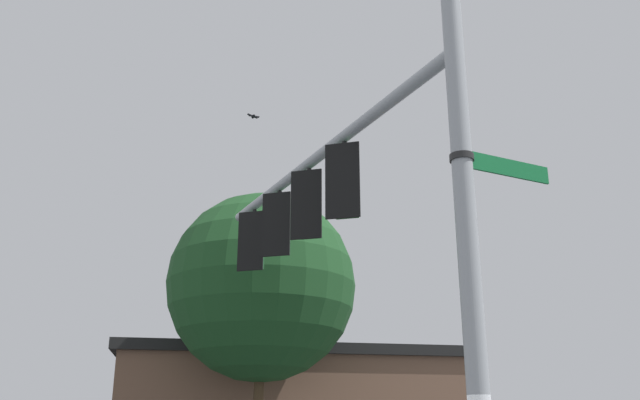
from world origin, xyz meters
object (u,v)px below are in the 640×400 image
(traffic_light_mid_outer, at_px, (279,226))
(bird_flying, at_px, (253,116))
(traffic_light_arm_end, at_px, (254,243))
(traffic_light_mid_inner, at_px, (309,207))
(street_name_sign, at_px, (489,164))
(traffic_light_nearest_pole, at_px, (345,184))

(traffic_light_mid_outer, xyz_separation_m, bird_flying, (-1.84, 3.19, 3.98))
(traffic_light_arm_end, distance_m, bird_flying, 4.67)
(traffic_light_mid_inner, relative_size, traffic_light_mid_outer, 1.00)
(bird_flying, bearing_deg, traffic_light_arm_end, -66.24)
(traffic_light_mid_outer, xyz_separation_m, street_name_sign, (3.93, -3.81, -0.63))
(traffic_light_mid_outer, relative_size, bird_flying, 4.54)
(traffic_light_nearest_pole, height_order, traffic_light_arm_end, same)
(traffic_light_arm_end, distance_m, street_name_sign, 6.79)
(traffic_light_mid_outer, bearing_deg, traffic_light_arm_end, 131.79)
(traffic_light_nearest_pole, relative_size, traffic_light_mid_inner, 1.00)
(traffic_light_mid_inner, xyz_separation_m, bird_flying, (-2.70, 4.15, 3.98))
(traffic_light_nearest_pole, bearing_deg, traffic_light_arm_end, 131.79)
(traffic_light_nearest_pole, bearing_deg, traffic_light_mid_outer, 131.79)
(street_name_sign, bearing_deg, bird_flying, 129.53)
(bird_flying, bearing_deg, street_name_sign, -50.47)
(street_name_sign, distance_m, bird_flying, 10.17)
(traffic_light_arm_end, relative_size, bird_flying, 4.54)
(traffic_light_mid_inner, relative_size, street_name_sign, 1.15)
(traffic_light_mid_inner, distance_m, traffic_light_arm_end, 2.58)
(traffic_light_mid_outer, relative_size, traffic_light_arm_end, 1.00)
(traffic_light_nearest_pole, bearing_deg, traffic_light_mid_inner, 131.79)
(traffic_light_mid_inner, height_order, street_name_sign, traffic_light_mid_inner)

